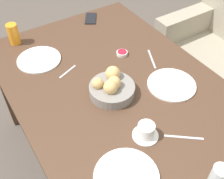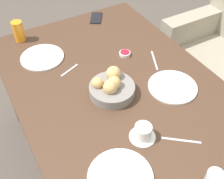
{
  "view_description": "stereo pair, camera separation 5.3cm",
  "coord_description": "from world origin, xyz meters",
  "px_view_note": "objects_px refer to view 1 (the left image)",
  "views": [
    {
      "loc": [
        0.89,
        -0.61,
        1.79
      ],
      "look_at": [
        0.02,
        -0.05,
        0.78
      ],
      "focal_mm": 45.0,
      "sensor_mm": 36.0,
      "label": 1
    },
    {
      "loc": [
        0.92,
        -0.56,
        1.79
      ],
      "look_at": [
        0.02,
        -0.05,
        0.78
      ],
      "focal_mm": 45.0,
      "sensor_mm": 36.0,
      "label": 2
    }
  ],
  "objects_px": {
    "juice_glass": "(13,34)",
    "coffee_cup": "(146,131)",
    "spoon_coffee": "(68,72)",
    "plate_near_right": "(126,177)",
    "bread_basket": "(111,87)",
    "fork_silver": "(184,137)",
    "cell_phone": "(91,18)",
    "water_tumbler": "(218,177)",
    "plate_near_left": "(39,60)",
    "plate_far_center": "(172,85)",
    "knife_silver": "(152,59)",
    "jam_bowl_berry": "(122,53)"
  },
  "relations": [
    {
      "from": "juice_glass",
      "to": "coffee_cup",
      "type": "height_order",
      "value": "juice_glass"
    },
    {
      "from": "spoon_coffee",
      "to": "plate_near_right",
      "type": "bearing_deg",
      "value": -6.98
    },
    {
      "from": "bread_basket",
      "to": "juice_glass",
      "type": "height_order",
      "value": "juice_glass"
    },
    {
      "from": "plate_near_right",
      "to": "fork_silver",
      "type": "xyz_separation_m",
      "value": [
        -0.02,
        0.33,
        -0.0
      ]
    },
    {
      "from": "cell_phone",
      "to": "water_tumbler",
      "type": "bearing_deg",
      "value": -8.59
    },
    {
      "from": "plate_near_left",
      "to": "cell_phone",
      "type": "height_order",
      "value": "plate_near_left"
    },
    {
      "from": "bread_basket",
      "to": "water_tumbler",
      "type": "bearing_deg",
      "value": 6.06
    },
    {
      "from": "cell_phone",
      "to": "juice_glass",
      "type": "bearing_deg",
      "value": -90.12
    },
    {
      "from": "plate_far_center",
      "to": "knife_silver",
      "type": "xyz_separation_m",
      "value": [
        -0.24,
        0.05,
        -0.0
      ]
    },
    {
      "from": "coffee_cup",
      "to": "fork_silver",
      "type": "distance_m",
      "value": 0.18
    },
    {
      "from": "bread_basket",
      "to": "knife_silver",
      "type": "height_order",
      "value": "bread_basket"
    },
    {
      "from": "plate_near_left",
      "to": "cell_phone",
      "type": "relative_size",
      "value": 1.55
    },
    {
      "from": "plate_near_left",
      "to": "cell_phone",
      "type": "distance_m",
      "value": 0.55
    },
    {
      "from": "plate_near_right",
      "to": "water_tumbler",
      "type": "bearing_deg",
      "value": 52.42
    },
    {
      "from": "knife_silver",
      "to": "juice_glass",
      "type": "bearing_deg",
      "value": -133.57
    },
    {
      "from": "plate_near_right",
      "to": "spoon_coffee",
      "type": "bearing_deg",
      "value": 173.02
    },
    {
      "from": "juice_glass",
      "to": "spoon_coffee",
      "type": "xyz_separation_m",
      "value": [
        0.43,
        0.15,
        -0.06
      ]
    },
    {
      "from": "plate_near_left",
      "to": "water_tumbler",
      "type": "bearing_deg",
      "value": 14.37
    },
    {
      "from": "juice_glass",
      "to": "knife_silver",
      "type": "height_order",
      "value": "juice_glass"
    },
    {
      "from": "plate_far_center",
      "to": "water_tumbler",
      "type": "height_order",
      "value": "water_tumbler"
    },
    {
      "from": "coffee_cup",
      "to": "fork_silver",
      "type": "relative_size",
      "value": 0.83
    },
    {
      "from": "plate_far_center",
      "to": "fork_silver",
      "type": "height_order",
      "value": "plate_far_center"
    },
    {
      "from": "water_tumbler",
      "to": "coffee_cup",
      "type": "xyz_separation_m",
      "value": [
        -0.33,
        -0.09,
        -0.02
      ]
    },
    {
      "from": "juice_glass",
      "to": "fork_silver",
      "type": "relative_size",
      "value": 0.91
    },
    {
      "from": "juice_glass",
      "to": "water_tumbler",
      "type": "distance_m",
      "value": 1.4
    },
    {
      "from": "water_tumbler",
      "to": "bread_basket",
      "type": "bearing_deg",
      "value": -173.94
    },
    {
      "from": "cell_phone",
      "to": "jam_bowl_berry",
      "type": "bearing_deg",
      "value": -5.34
    },
    {
      "from": "water_tumbler",
      "to": "fork_silver",
      "type": "relative_size",
      "value": 0.81
    },
    {
      "from": "fork_silver",
      "to": "spoon_coffee",
      "type": "bearing_deg",
      "value": -160.67
    },
    {
      "from": "water_tumbler",
      "to": "knife_silver",
      "type": "height_order",
      "value": "water_tumbler"
    },
    {
      "from": "plate_near_left",
      "to": "plate_near_right",
      "type": "xyz_separation_m",
      "value": [
        0.9,
        0.01,
        -0.0
      ]
    },
    {
      "from": "bread_basket",
      "to": "cell_phone",
      "type": "height_order",
      "value": "bread_basket"
    },
    {
      "from": "fork_silver",
      "to": "water_tumbler",
      "type": "bearing_deg",
      "value": -13.32
    },
    {
      "from": "plate_near_left",
      "to": "jam_bowl_berry",
      "type": "relative_size",
      "value": 3.81
    },
    {
      "from": "plate_near_left",
      "to": "plate_near_right",
      "type": "bearing_deg",
      "value": 0.6
    },
    {
      "from": "plate_near_left",
      "to": "fork_silver",
      "type": "xyz_separation_m",
      "value": [
        0.88,
        0.34,
        -0.0
      ]
    },
    {
      "from": "plate_near_left",
      "to": "plate_far_center",
      "type": "distance_m",
      "value": 0.78
    },
    {
      "from": "plate_near_right",
      "to": "plate_far_center",
      "type": "height_order",
      "value": "same"
    },
    {
      "from": "knife_silver",
      "to": "cell_phone",
      "type": "relative_size",
      "value": 0.99
    },
    {
      "from": "plate_far_center",
      "to": "jam_bowl_berry",
      "type": "relative_size",
      "value": 3.87
    },
    {
      "from": "bread_basket",
      "to": "knife_silver",
      "type": "bearing_deg",
      "value": 107.42
    },
    {
      "from": "knife_silver",
      "to": "cell_phone",
      "type": "bearing_deg",
      "value": -172.2
    },
    {
      "from": "plate_far_center",
      "to": "jam_bowl_berry",
      "type": "bearing_deg",
      "value": -168.67
    },
    {
      "from": "jam_bowl_berry",
      "to": "cell_phone",
      "type": "xyz_separation_m",
      "value": [
        -0.47,
        0.04,
        -0.01
      ]
    },
    {
      "from": "knife_silver",
      "to": "cell_phone",
      "type": "height_order",
      "value": "cell_phone"
    },
    {
      "from": "plate_near_left",
      "to": "coffee_cup",
      "type": "bearing_deg",
      "value": 14.29
    },
    {
      "from": "bread_basket",
      "to": "coffee_cup",
      "type": "xyz_separation_m",
      "value": [
        0.31,
        -0.02,
        -0.01
      ]
    },
    {
      "from": "juice_glass",
      "to": "coffee_cup",
      "type": "xyz_separation_m",
      "value": [
        1.03,
        0.26,
        -0.03
      ]
    },
    {
      "from": "plate_near_right",
      "to": "knife_silver",
      "type": "xyz_separation_m",
      "value": [
        -0.55,
        0.56,
        -0.0
      ]
    },
    {
      "from": "bread_basket",
      "to": "plate_far_center",
      "type": "bearing_deg",
      "value": 67.79
    }
  ]
}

